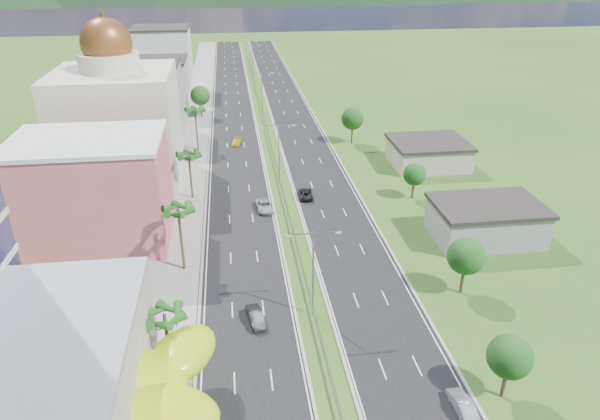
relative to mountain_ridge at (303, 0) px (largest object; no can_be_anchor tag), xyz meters
name	(u,v)px	position (x,y,z in m)	size (l,w,h in m)	color
ground	(328,374)	(-60.00, -450.00, 0.00)	(500.00, 500.00, 0.00)	#2D5119
road_left	(234,122)	(-67.50, -360.00, 0.02)	(11.00, 260.00, 0.04)	black
road_right	(294,119)	(-52.50, -360.00, 0.02)	(11.00, 260.00, 0.04)	black
sidewalk_left	(195,123)	(-77.00, -360.00, 0.06)	(7.00, 260.00, 0.12)	gray
median_guardrail	(270,141)	(-60.00, -378.01, 0.62)	(0.10, 216.06, 0.76)	gray
streetlight_median_b	(313,265)	(-60.00, -440.00, 6.75)	(6.04, 0.25, 11.00)	gray
streetlight_median_c	(279,147)	(-60.00, -400.00, 6.75)	(6.04, 0.25, 11.00)	gray
streetlight_median_d	(262,89)	(-60.00, -355.00, 6.75)	(6.04, 0.25, 11.00)	gray
streetlight_median_e	(252,57)	(-60.00, -310.00, 6.75)	(6.04, 0.25, 11.00)	gray
lime_canopy	(107,385)	(-80.00, -454.00, 4.99)	(18.00, 15.00, 7.40)	#B2CB13
pink_shophouse	(94,193)	(-88.00, -418.00, 7.50)	(20.00, 15.00, 15.00)	#C85752
domed_building	(118,120)	(-88.00, -395.00, 11.35)	(20.00, 20.00, 28.70)	beige
midrise_grey	(144,103)	(-87.00, -370.00, 8.00)	(16.00, 15.00, 16.00)	gray
midrise_beige	(156,87)	(-87.00, -348.00, 6.50)	(16.00, 15.00, 13.00)	#9F9783
midrise_white	(164,61)	(-87.00, -325.00, 9.00)	(16.00, 15.00, 18.00)	silver
shed_near	(486,223)	(-32.00, -425.00, 2.50)	(15.00, 10.00, 5.00)	gray
shed_far	(428,154)	(-30.00, -395.00, 2.20)	(14.00, 12.00, 4.40)	#9F9783
palm_tree_b	(165,318)	(-75.50, -448.00, 7.06)	(3.60, 3.60, 8.10)	#47301C
palm_tree_c	(178,212)	(-75.50, -428.00, 8.50)	(3.60, 3.60, 9.60)	#47301C
palm_tree_d	(189,157)	(-75.50, -405.00, 7.54)	(3.60, 3.60, 8.60)	#47301C
palm_tree_e	(195,112)	(-75.50, -380.00, 8.31)	(3.60, 3.60, 9.40)	#47301C
leafy_tree_lfar	(200,96)	(-75.50, -355.00, 5.58)	(4.90, 4.90, 8.05)	#47301C
leafy_tree_ra	(510,357)	(-44.00, -455.00, 4.78)	(4.20, 4.20, 6.90)	#47301C
leafy_tree_rb	(466,256)	(-41.00, -438.00, 5.18)	(4.55, 4.55, 7.47)	#47301C
leafy_tree_rc	(414,175)	(-38.00, -410.00, 4.37)	(3.85, 3.85, 6.33)	#47301C
leafy_tree_rd	(353,119)	(-42.00, -380.00, 5.58)	(4.90, 4.90, 8.05)	#47301C
mountain_ridge	(303,0)	(0.00, 0.00, 0.00)	(860.00, 140.00, 90.00)	black
car_dark_left	(256,317)	(-66.70, -440.68, 0.77)	(1.54, 4.42, 1.46)	black
car_silver_mid_left	(264,206)	(-63.59, -411.33, 0.78)	(2.44, 5.29, 1.47)	#A7AAAF
car_yellow_far_left	(236,142)	(-67.31, -377.72, 0.65)	(1.70, 4.18, 1.21)	gold
car_silver_right	(462,404)	(-48.52, -456.18, 0.74)	(1.48, 4.25, 1.40)	#929599
car_dark_far_right	(306,194)	(-56.17, -407.30, 0.72)	(2.25, 4.88, 1.36)	black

